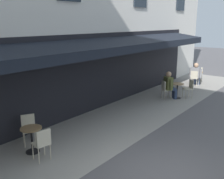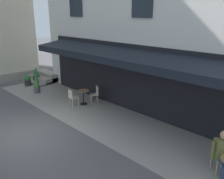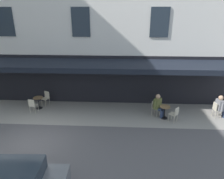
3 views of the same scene
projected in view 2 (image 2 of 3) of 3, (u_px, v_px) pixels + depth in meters
name	position (u px, v px, depth m)	size (l,w,h in m)	color
ground_plane	(23.00, 135.00, 9.42)	(70.00, 70.00, 0.00)	#565456
sidewalk_cafe_terrace	(144.00, 135.00, 9.45)	(20.50, 3.20, 0.01)	gray
back_alley_steps	(44.00, 77.00, 16.92)	(2.40, 1.75, 0.60)	gray
cafe_table_near_entrance	(83.00, 95.00, 12.52)	(0.60, 0.60, 0.75)	black
cafe_chair_cream_kerbside	(72.00, 96.00, 12.16)	(0.46, 0.46, 0.91)	beige
cafe_chair_cream_back_row	(95.00, 93.00, 12.67)	(0.54, 0.54, 0.91)	beige
cafe_chair_cream_by_window	(219.00, 153.00, 7.22)	(0.56, 0.56, 0.91)	beige
seated_companion_in_olive	(224.00, 152.00, 6.96)	(0.68, 0.67, 1.36)	navy
potted_plant_entrance_right	(36.00, 75.00, 16.55)	(0.47, 0.47, 1.06)	#2D2D33
potted_plant_entrance_left	(36.00, 84.00, 14.30)	(0.37, 0.37, 1.16)	#4C4C51
potted_plant_by_steps	(28.00, 81.00, 15.75)	(0.41, 0.41, 0.70)	#2D2D33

